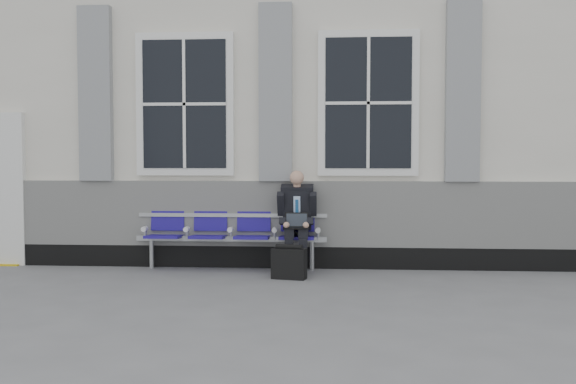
{
  "coord_description": "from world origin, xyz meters",
  "views": [
    {
      "loc": [
        -0.12,
        -7.27,
        1.51
      ],
      "look_at": [
        -0.69,
        0.9,
        1.08
      ],
      "focal_mm": 40.0,
      "sensor_mm": 36.0,
      "label": 1
    }
  ],
  "objects": [
    {
      "name": "station_building",
      "position": [
        -0.02,
        3.47,
        2.22
      ],
      "size": [
        14.4,
        4.4,
        4.49
      ],
      "color": "silver",
      "rests_on": "ground"
    },
    {
      "name": "briefcase",
      "position": [
        -0.66,
        0.67,
        0.2
      ],
      "size": [
        0.45,
        0.26,
        0.44
      ],
      "color": "black",
      "rests_on": "ground"
    },
    {
      "name": "businessman",
      "position": [
        -0.6,
        1.2,
        0.74
      ],
      "size": [
        0.53,
        0.71,
        1.35
      ],
      "color": "black",
      "rests_on": "ground"
    },
    {
      "name": "ground",
      "position": [
        0.0,
        0.0,
        0.0
      ],
      "size": [
        70.0,
        70.0,
        0.0
      ],
      "primitive_type": "plane",
      "color": "slate",
      "rests_on": "ground"
    },
    {
      "name": "bench",
      "position": [
        -1.5,
        1.32,
        0.55
      ],
      "size": [
        2.6,
        0.47,
        0.91
      ],
      "color": "#9EA0A3",
      "rests_on": "ground"
    }
  ]
}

